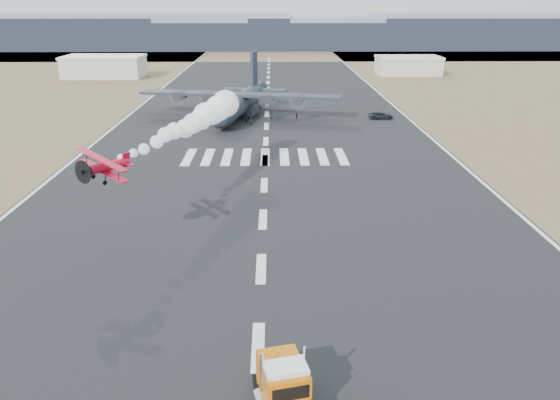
{
  "coord_description": "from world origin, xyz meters",
  "views": [
    {
      "loc": [
        1.06,
        -32.8,
        23.15
      ],
      "look_at": [
        1.85,
        19.32,
        4.0
      ],
      "focal_mm": 35.0,
      "sensor_mm": 36.0,
      "label": 1
    }
  ],
  "objects_px": {
    "semi_truck": "(285,391)",
    "crew_f": "(238,115)",
    "hangar_left": "(104,66)",
    "crew_e": "(244,116)",
    "crew_d": "(297,116)",
    "crew_h": "(200,114)",
    "hangar_right": "(408,65)",
    "transport_aircraft": "(242,101)",
    "crew_b": "(246,119)",
    "crew_c": "(210,114)",
    "crew_g": "(251,121)",
    "crew_a": "(272,117)",
    "aerobatic_biplane": "(105,167)",
    "support_vehicle": "(381,115)"
  },
  "relations": [
    {
      "from": "crew_h",
      "to": "crew_d",
      "type": "bearing_deg",
      "value": 120.15
    },
    {
      "from": "crew_c",
      "to": "crew_h",
      "type": "xyz_separation_m",
      "value": [
        -1.95,
        0.11,
        -0.06
      ]
    },
    {
      "from": "transport_aircraft",
      "to": "crew_c",
      "type": "xyz_separation_m",
      "value": [
        -6.55,
        -3.44,
        -2.23
      ]
    },
    {
      "from": "hangar_right",
      "to": "crew_d",
      "type": "distance_m",
      "value": 83.05
    },
    {
      "from": "transport_aircraft",
      "to": "crew_a",
      "type": "xyz_separation_m",
      "value": [
        6.27,
        -6.09,
        -2.22
      ]
    },
    {
      "from": "crew_a",
      "to": "crew_h",
      "type": "bearing_deg",
      "value": 62.25
    },
    {
      "from": "support_vehicle",
      "to": "crew_d",
      "type": "relative_size",
      "value": 2.9
    },
    {
      "from": "crew_e",
      "to": "crew_h",
      "type": "xyz_separation_m",
      "value": [
        -9.1,
        1.31,
        0.06
      ]
    },
    {
      "from": "hangar_right",
      "to": "transport_aircraft",
      "type": "xyz_separation_m",
      "value": [
        -51.25,
        -67.22,
        0.15
      ]
    },
    {
      "from": "aerobatic_biplane",
      "to": "crew_c",
      "type": "height_order",
      "value": "aerobatic_biplane"
    },
    {
      "from": "semi_truck",
      "to": "crew_d",
      "type": "distance_m",
      "value": 84.11
    },
    {
      "from": "support_vehicle",
      "to": "crew_c",
      "type": "bearing_deg",
      "value": 87.74
    },
    {
      "from": "transport_aircraft",
      "to": "support_vehicle",
      "type": "relative_size",
      "value": 8.44
    },
    {
      "from": "semi_truck",
      "to": "crew_h",
      "type": "height_order",
      "value": "semi_truck"
    },
    {
      "from": "crew_d",
      "to": "semi_truck",
      "type": "bearing_deg",
      "value": -9.49
    },
    {
      "from": "support_vehicle",
      "to": "crew_e",
      "type": "distance_m",
      "value": 28.3
    },
    {
      "from": "semi_truck",
      "to": "support_vehicle",
      "type": "height_order",
      "value": "semi_truck"
    },
    {
      "from": "transport_aircraft",
      "to": "crew_f",
      "type": "xyz_separation_m",
      "value": [
        -0.61,
        -4.1,
        -2.35
      ]
    },
    {
      "from": "crew_e",
      "to": "transport_aircraft",
      "type": "bearing_deg",
      "value": -40.02
    },
    {
      "from": "aerobatic_biplane",
      "to": "support_vehicle",
      "type": "bearing_deg",
      "value": 75.58
    },
    {
      "from": "semi_truck",
      "to": "crew_f",
      "type": "bearing_deg",
      "value": 81.69
    },
    {
      "from": "hangar_right",
      "to": "crew_c",
      "type": "bearing_deg",
      "value": -129.28
    },
    {
      "from": "crew_e",
      "to": "crew_d",
      "type": "bearing_deg",
      "value": -142.53
    },
    {
      "from": "crew_e",
      "to": "semi_truck",
      "type": "bearing_deg",
      "value": 136.92
    },
    {
      "from": "crew_a",
      "to": "crew_b",
      "type": "xyz_separation_m",
      "value": [
        -5.08,
        -1.84,
        -0.05
      ]
    },
    {
      "from": "hangar_left",
      "to": "hangar_right",
      "type": "relative_size",
      "value": 1.2
    },
    {
      "from": "crew_b",
      "to": "crew_h",
      "type": "height_order",
      "value": "crew_b"
    },
    {
      "from": "transport_aircraft",
      "to": "crew_c",
      "type": "distance_m",
      "value": 7.72
    },
    {
      "from": "crew_a",
      "to": "crew_b",
      "type": "bearing_deg",
      "value": 92.79
    },
    {
      "from": "crew_b",
      "to": "crew_e",
      "type": "xyz_separation_m",
      "value": [
        -0.59,
        3.29,
        -0.07
      ]
    },
    {
      "from": "hangar_right",
      "to": "crew_d",
      "type": "bearing_deg",
      "value": -118.71
    },
    {
      "from": "crew_e",
      "to": "crew_g",
      "type": "bearing_deg",
      "value": 150.42
    },
    {
      "from": "hangar_left",
      "to": "crew_a",
      "type": "distance_m",
      "value": 86.5
    },
    {
      "from": "semi_truck",
      "to": "crew_h",
      "type": "distance_m",
      "value": 87.66
    },
    {
      "from": "crew_b",
      "to": "crew_c",
      "type": "bearing_deg",
      "value": -172.77
    },
    {
      "from": "crew_c",
      "to": "crew_b",
      "type": "bearing_deg",
      "value": -91.4
    },
    {
      "from": "hangar_left",
      "to": "crew_b",
      "type": "xyz_separation_m",
      "value": [
        47.94,
        -70.14,
        -2.52
      ]
    },
    {
      "from": "crew_d",
      "to": "crew_e",
      "type": "xyz_separation_m",
      "value": [
        -10.77,
        0.97,
        -0.05
      ]
    },
    {
      "from": "crew_e",
      "to": "crew_b",
      "type": "bearing_deg",
      "value": 142.78
    },
    {
      "from": "hangar_left",
      "to": "crew_e",
      "type": "relative_size",
      "value": 15.02
    },
    {
      "from": "hangar_left",
      "to": "crew_c",
      "type": "bearing_deg",
      "value": -58.52
    },
    {
      "from": "aerobatic_biplane",
      "to": "crew_a",
      "type": "xyz_separation_m",
      "value": [
        15.41,
        60.92,
        -7.73
      ]
    },
    {
      "from": "crew_d",
      "to": "crew_e",
      "type": "distance_m",
      "value": 10.81
    },
    {
      "from": "hangar_right",
      "to": "crew_b",
      "type": "distance_m",
      "value": 90.31
    },
    {
      "from": "crew_d",
      "to": "transport_aircraft",
      "type": "bearing_deg",
      "value": -122.77
    },
    {
      "from": "crew_a",
      "to": "crew_f",
      "type": "xyz_separation_m",
      "value": [
        -6.87,
        1.99,
        -0.13
      ]
    },
    {
      "from": "crew_e",
      "to": "crew_g",
      "type": "height_order",
      "value": "crew_g"
    },
    {
      "from": "crew_f",
      "to": "crew_g",
      "type": "height_order",
      "value": "crew_g"
    },
    {
      "from": "hangar_left",
      "to": "crew_d",
      "type": "bearing_deg",
      "value": -49.41
    },
    {
      "from": "crew_b",
      "to": "crew_c",
      "type": "height_order",
      "value": "crew_c"
    }
  ]
}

